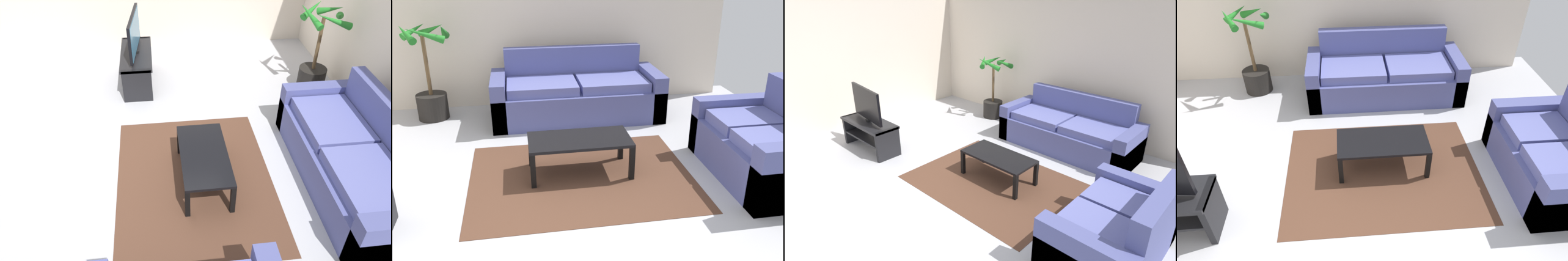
{
  "view_description": "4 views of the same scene",
  "coord_description": "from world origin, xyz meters",
  "views": [
    {
      "loc": [
        3.46,
        0.27,
        3.05
      ],
      "look_at": [
        0.19,
        0.66,
        0.47
      ],
      "focal_mm": 35.07,
      "sensor_mm": 36.0,
      "label": 1
    },
    {
      "loc": [
        -0.09,
        -3.0,
        2.07
      ],
      "look_at": [
        0.54,
        0.59,
        0.51
      ],
      "focal_mm": 38.23,
      "sensor_mm": 36.0,
      "label": 2
    },
    {
      "loc": [
        3.14,
        -2.49,
        2.54
      ],
      "look_at": [
        0.11,
        0.73,
        0.64
      ],
      "focal_mm": 30.89,
      "sensor_mm": 36.0,
      "label": 3
    },
    {
      "loc": [
        0.11,
        -2.21,
        2.85
      ],
      "look_at": [
        0.37,
        0.79,
        0.47
      ],
      "focal_mm": 31.9,
      "sensor_mm": 36.0,
      "label": 4
    }
  ],
  "objects": [
    {
      "name": "ground_plane",
      "position": [
        0.0,
        0.0,
        0.0
      ],
      "size": [
        6.6,
        6.6,
        0.0
      ],
      "primitive_type": "plane",
      "color": "#B2B2B7"
    },
    {
      "name": "couch_main",
      "position": [
        0.68,
        2.28,
        0.3
      ],
      "size": [
        2.22,
        0.9,
        0.9
      ],
      "color": "#4C518C",
      "rests_on": "ground"
    },
    {
      "name": "couch_loveseat",
      "position": [
        2.28,
        0.36,
        0.3
      ],
      "size": [
        0.9,
        1.43,
        0.9
      ],
      "color": "#4C518C",
      "rests_on": "ground"
    },
    {
      "name": "coffee_table",
      "position": [
        0.48,
        0.71,
        0.33
      ],
      "size": [
        1.01,
        0.5,
        0.38
      ],
      "color": "black",
      "rests_on": "ground"
    },
    {
      "name": "area_rug",
      "position": [
        0.48,
        0.61,
        0.0
      ],
      "size": [
        2.2,
        1.7,
        0.01
      ],
      "primitive_type": "cube",
      "color": "#513323",
      "rests_on": "ground"
    },
    {
      "name": "potted_palm",
      "position": [
        -1.22,
        2.55,
        0.46
      ],
      "size": [
        0.65,
        0.64,
        1.3
      ],
      "color": "black",
      "rests_on": "ground"
    }
  ]
}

